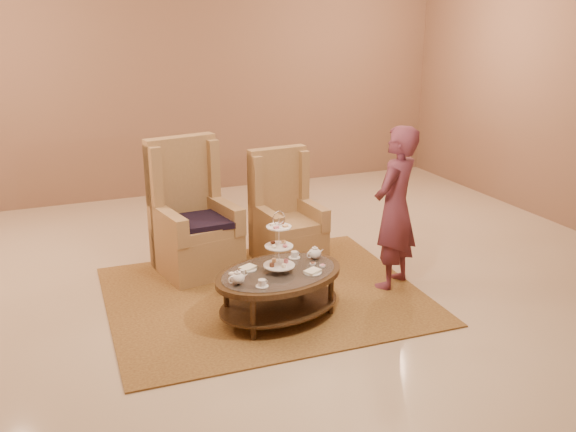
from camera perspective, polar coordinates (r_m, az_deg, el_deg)
name	(u,v)px	position (r m, az deg, el deg)	size (l,w,h in m)	color
ground	(287,304)	(5.92, -0.10, -7.83)	(8.00, 8.00, 0.00)	beige
ceiling	(287,304)	(5.92, -0.10, -7.83)	(8.00, 8.00, 0.02)	beige
wall_back	(177,70)	(9.18, -9.86, 12.68)	(8.00, 0.04, 3.50)	#87624A
rug	(264,295)	(6.07, -2.11, -7.04)	(2.93, 2.48, 0.02)	olive
tea_table	(279,280)	(5.52, -0.80, -5.72)	(1.33, 1.06, 0.98)	black
armchair_left	(193,227)	(6.58, -8.49, -0.97)	(0.85, 0.88, 1.35)	#A57E4E
armchair_right	(285,224)	(6.79, -0.28, -0.69)	(0.69, 0.71, 1.18)	#A57E4E
person	(395,209)	(6.09, 9.50, 0.66)	(0.69, 0.62, 1.57)	#5F2836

